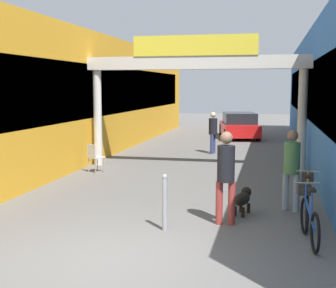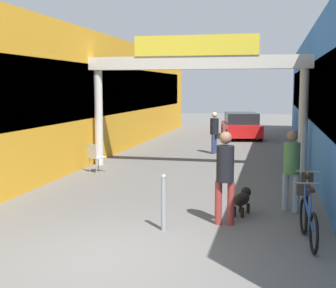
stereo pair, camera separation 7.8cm
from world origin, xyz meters
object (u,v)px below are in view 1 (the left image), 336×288
object	(u,v)px
bicycle_blue_nearest	(309,216)
bollard_post_metal	(165,202)
bicycle_orange_second	(307,200)
pedestrian_with_dog	(226,171)
cafe_chair_aluminium_nearer	(94,155)
pedestrian_companion	(292,165)
pedestrian_carrying_crate	(213,130)
dog_on_leash	(243,198)
parked_car_red	(239,126)

from	to	relation	value
bicycle_blue_nearest	bollard_post_metal	world-z (taller)	bollard_post_metal
bicycle_orange_second	pedestrian_with_dog	bearing A→B (deg)	-161.37
pedestrian_with_dog	cafe_chair_aluminium_nearer	size ratio (longest dim) A/B	2.05
bicycle_blue_nearest	pedestrian_companion	bearing A→B (deg)	96.36
bollard_post_metal	cafe_chair_aluminium_nearer	xyz separation A→B (m)	(-3.46, 5.32, -0.00)
bicycle_blue_nearest	pedestrian_carrying_crate	bearing A→B (deg)	105.82
pedestrian_with_dog	bicycle_blue_nearest	world-z (taller)	pedestrian_with_dog
dog_on_leash	bicycle_blue_nearest	size ratio (longest dim) A/B	0.45
pedestrian_with_dog	bicycle_orange_second	xyz separation A→B (m)	(1.56, 0.53, -0.62)
pedestrian_with_dog	bicycle_blue_nearest	bearing A→B (deg)	-24.05
bollard_post_metal	dog_on_leash	bearing A→B (deg)	47.07
pedestrian_carrying_crate	bicycle_blue_nearest	world-z (taller)	pedestrian_carrying_crate
pedestrian_carrying_crate	cafe_chair_aluminium_nearer	xyz separation A→B (m)	(-3.11, -4.97, -0.41)
pedestrian_companion	pedestrian_carrying_crate	xyz separation A→B (m)	(-2.71, 8.36, -0.06)
bicycle_orange_second	cafe_chair_aluminium_nearer	size ratio (longest dim) A/B	1.90
cafe_chair_aluminium_nearer	parked_car_red	bearing A→B (deg)	71.22
bicycle_blue_nearest	bicycle_orange_second	xyz separation A→B (m)	(0.06, 1.20, 0.00)
pedestrian_companion	bicycle_orange_second	world-z (taller)	pedestrian_companion
parked_car_red	bollard_post_metal	bearing A→B (deg)	-90.99
pedestrian_companion	cafe_chair_aluminium_nearer	world-z (taller)	pedestrian_companion
pedestrian_companion	pedestrian_carrying_crate	size ratio (longest dim) A/B	1.05
pedestrian_with_dog	parked_car_red	size ratio (longest dim) A/B	0.43
pedestrian_carrying_crate	cafe_chair_aluminium_nearer	bearing A→B (deg)	-122.03
bicycle_blue_nearest	parked_car_red	world-z (taller)	parked_car_red
pedestrian_companion	bicycle_orange_second	distance (m)	1.00
bicycle_orange_second	pedestrian_companion	bearing A→B (deg)	110.06
bollard_post_metal	parked_car_red	distance (m)	16.34
bicycle_blue_nearest	cafe_chair_aluminium_nearer	size ratio (longest dim) A/B	1.90
pedestrian_carrying_crate	parked_car_red	distance (m)	6.10
pedestrian_companion	cafe_chair_aluminium_nearer	size ratio (longest dim) A/B	1.97
dog_on_leash	bollard_post_metal	world-z (taller)	bollard_post_metal
pedestrian_companion	dog_on_leash	world-z (taller)	pedestrian_companion
pedestrian_companion	bicycle_blue_nearest	world-z (taller)	pedestrian_companion
pedestrian_with_dog	pedestrian_carrying_crate	bearing A→B (deg)	98.38
bicycle_blue_nearest	bollard_post_metal	xyz separation A→B (m)	(-2.57, 0.04, 0.11)
pedestrian_companion	bicycle_blue_nearest	size ratio (longest dim) A/B	1.04
bicycle_orange_second	bollard_post_metal	xyz separation A→B (m)	(-2.63, -1.16, 0.11)
dog_on_leash	bicycle_orange_second	world-z (taller)	bicycle_orange_second
pedestrian_companion	bicycle_blue_nearest	bearing A→B (deg)	-83.64
bollard_post_metal	parked_car_red	xyz separation A→B (m)	(0.28, 16.34, 0.10)
bicycle_orange_second	cafe_chair_aluminium_nearer	world-z (taller)	bicycle_orange_second
pedestrian_companion	parked_car_red	xyz separation A→B (m)	(-2.07, 14.41, -0.37)
pedestrian_carrying_crate	bicycle_orange_second	distance (m)	9.61
pedestrian_carrying_crate	bollard_post_metal	bearing A→B (deg)	-88.01
bicycle_orange_second	dog_on_leash	bearing A→B (deg)	166.98
bicycle_orange_second	bicycle_blue_nearest	bearing A→B (deg)	-92.94
pedestrian_with_dog	pedestrian_companion	distance (m)	1.82
bicycle_orange_second	cafe_chair_aluminium_nearer	xyz separation A→B (m)	(-6.09, 4.16, 0.10)
bollard_post_metal	cafe_chair_aluminium_nearer	bearing A→B (deg)	123.06
pedestrian_with_dog	dog_on_leash	bearing A→B (deg)	70.55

